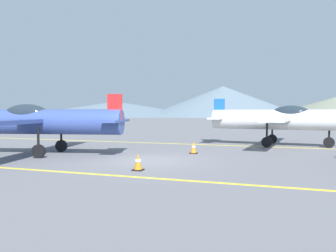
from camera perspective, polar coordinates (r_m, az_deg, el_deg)
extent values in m
plane|color=slate|center=(14.46, -3.42, -5.80)|extent=(400.00, 400.00, 0.00)
cube|color=yellow|center=(11.34, -10.36, -8.11)|extent=(80.00, 0.16, 0.01)
cube|color=yellow|center=(21.41, 4.24, -3.09)|extent=(80.00, 0.16, 0.01)
cylinder|color=#33478C|center=(17.23, -19.85, 0.67)|extent=(7.50, 2.83, 1.20)
ellipsoid|color=#1E2833|center=(17.68, -22.73, 1.84)|extent=(2.35, 1.45, 0.98)
cube|color=#33478C|center=(17.43, -21.14, 0.85)|extent=(3.32, 9.63, 0.17)
cube|color=#33478C|center=(16.03, -8.94, 0.86)|extent=(1.38, 2.94, 0.11)
cube|color=red|center=(16.02, -8.95, 3.01)|extent=(0.70, 0.28, 1.31)
cylinder|color=black|center=(18.26, -17.54, -1.49)|extent=(0.11, 0.11, 1.10)
cylinder|color=black|center=(18.31, -17.52, -3.20)|extent=(0.62, 0.26, 0.61)
cylinder|color=black|center=(16.10, -21.00, -2.06)|extent=(0.11, 0.11, 1.10)
cylinder|color=black|center=(16.16, -20.97, -4.00)|extent=(0.62, 0.26, 0.61)
cylinder|color=silver|center=(21.46, 17.35, 1.04)|extent=(7.49, 1.82, 1.20)
ellipsoid|color=#1E2833|center=(21.36, 19.98, 1.96)|extent=(2.26, 1.16, 0.98)
cube|color=silver|center=(21.41, 18.51, 1.16)|extent=(2.00, 9.67, 0.17)
cube|color=silver|center=(22.11, 8.61, 1.30)|extent=(1.00, 2.89, 0.11)
cube|color=blue|center=(22.11, 8.62, 2.86)|extent=(0.70, 0.19, 1.31)
cylinder|color=black|center=(21.35, 25.50, -1.06)|extent=(0.11, 0.11, 1.10)
cylinder|color=black|center=(21.38, 25.47, -2.52)|extent=(0.62, 0.18, 0.61)
cylinder|color=black|center=(20.33, 16.31, -1.08)|extent=(0.11, 0.11, 1.10)
cylinder|color=black|center=(20.37, 16.30, -2.62)|extent=(0.62, 0.18, 0.61)
cylinder|color=black|center=(22.70, 17.14, -0.73)|extent=(0.11, 0.11, 1.10)
cylinder|color=black|center=(22.74, 17.12, -2.11)|extent=(0.62, 0.18, 0.61)
cube|color=black|center=(12.08, -5.07, -7.36)|extent=(0.36, 0.36, 0.04)
cone|color=orange|center=(12.03, -5.08, -5.97)|extent=(0.29, 0.29, 0.55)
cylinder|color=white|center=(12.02, -5.08, -5.85)|extent=(0.20, 0.20, 0.08)
cube|color=black|center=(16.79, 4.31, -4.58)|extent=(0.36, 0.36, 0.04)
cone|color=orange|center=(16.76, 4.31, -3.58)|extent=(0.29, 0.29, 0.55)
cylinder|color=white|center=(16.76, 4.31, -3.48)|extent=(0.20, 0.20, 0.08)
cone|color=slate|center=(148.95, -8.85, 2.88)|extent=(81.34, 81.34, 6.36)
cone|color=slate|center=(137.18, 9.25, 4.11)|extent=(62.59, 62.59, 12.11)
cone|color=slate|center=(163.74, 26.26, 2.94)|extent=(56.64, 56.64, 8.21)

